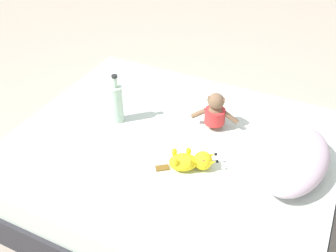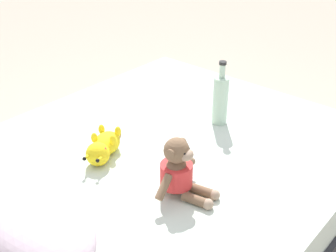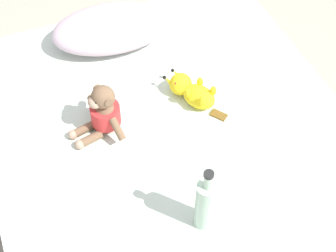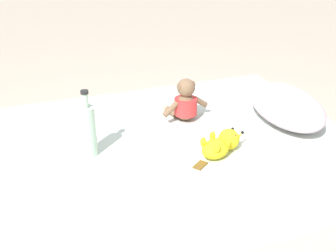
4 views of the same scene
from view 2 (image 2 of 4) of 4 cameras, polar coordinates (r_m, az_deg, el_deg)
The scene contains 6 objects.
ground_plane at distance 2.14m, azimuth -1.29°, elevation -12.29°, with size 16.00×16.00×0.00m, color #B7A893.
bed at distance 2.02m, azimuth -1.35°, elevation -8.14°, with size 1.55×1.86×0.40m.
pillow at distance 1.48m, azimuth -17.59°, elevation -11.74°, with size 0.60×0.38×0.17m.
plush_monkey at distance 1.61m, azimuth 1.45°, elevation -6.01°, with size 0.24×0.29×0.24m.
plush_yellow_creature at distance 1.86m, azimuth -8.53°, elevation -2.75°, with size 0.21×0.31×0.10m.
glass_bottle at distance 2.08m, azimuth 6.90°, elevation 3.52°, with size 0.07×0.07×0.32m.
Camera 2 is at (-1.08, 1.18, 1.43)m, focal length 46.41 mm.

